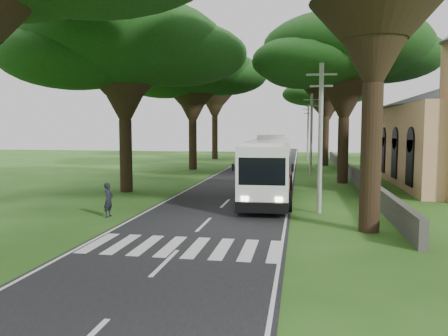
{
  "coord_description": "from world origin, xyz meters",
  "views": [
    {
      "loc": [
        4.44,
        -17.85,
        4.52
      ],
      "look_at": [
        -0.06,
        7.89,
        2.2
      ],
      "focal_mm": 35.0,
      "sensor_mm": 36.0,
      "label": 1
    }
  ],
  "objects_px": {
    "distant_car_a": "(257,160)",
    "distant_car_b": "(255,153)",
    "pole_mid": "(311,133)",
    "pole_near": "(320,136)",
    "coach_bus": "(269,168)",
    "pole_far": "(308,132)",
    "distant_car_c": "(278,152)",
    "pedestrian": "(108,200)"
  },
  "relations": [
    {
      "from": "distant_car_a",
      "to": "distant_car_b",
      "type": "distance_m",
      "value": 17.0
    },
    {
      "from": "distant_car_a",
      "to": "pole_mid",
      "type": "bearing_deg",
      "value": 111.68
    },
    {
      "from": "pole_near",
      "to": "distant_car_b",
      "type": "height_order",
      "value": "pole_near"
    },
    {
      "from": "pole_mid",
      "to": "coach_bus",
      "type": "bearing_deg",
      "value": -101.03
    },
    {
      "from": "pole_far",
      "to": "coach_bus",
      "type": "height_order",
      "value": "pole_far"
    },
    {
      "from": "pole_mid",
      "to": "coach_bus",
      "type": "height_order",
      "value": "pole_mid"
    },
    {
      "from": "pole_mid",
      "to": "pole_far",
      "type": "xyz_separation_m",
      "value": [
        0.0,
        20.0,
        0.0
      ]
    },
    {
      "from": "distant_car_c",
      "to": "pole_near",
      "type": "bearing_deg",
      "value": 95.24
    },
    {
      "from": "pole_mid",
      "to": "distant_car_c",
      "type": "bearing_deg",
      "value": 98.9
    },
    {
      "from": "distant_car_c",
      "to": "pedestrian",
      "type": "relative_size",
      "value": 2.95
    },
    {
      "from": "pole_mid",
      "to": "pole_far",
      "type": "relative_size",
      "value": 1.0
    },
    {
      "from": "distant_car_a",
      "to": "distant_car_c",
      "type": "distance_m",
      "value": 20.27
    },
    {
      "from": "pole_mid",
      "to": "distant_car_a",
      "type": "bearing_deg",
      "value": 122.69
    },
    {
      "from": "distant_car_b",
      "to": "distant_car_c",
      "type": "bearing_deg",
      "value": 45.34
    },
    {
      "from": "pole_mid",
      "to": "distant_car_a",
      "type": "height_order",
      "value": "pole_mid"
    },
    {
      "from": "pole_near",
      "to": "distant_car_a",
      "type": "xyz_separation_m",
      "value": [
        -6.3,
        29.82,
        -3.42
      ]
    },
    {
      "from": "distant_car_a",
      "to": "coach_bus",
      "type": "bearing_deg",
      "value": 86.27
    },
    {
      "from": "pole_near",
      "to": "distant_car_a",
      "type": "height_order",
      "value": "pole_near"
    },
    {
      "from": "distant_car_b",
      "to": "pole_mid",
      "type": "bearing_deg",
      "value": -70.1
    },
    {
      "from": "pole_near",
      "to": "distant_car_c",
      "type": "height_order",
      "value": "pole_near"
    },
    {
      "from": "pole_mid",
      "to": "pole_far",
      "type": "bearing_deg",
      "value": 90.0
    },
    {
      "from": "pole_mid",
      "to": "distant_car_b",
      "type": "relative_size",
      "value": 1.88
    },
    {
      "from": "distant_car_a",
      "to": "pedestrian",
      "type": "bearing_deg",
      "value": 71.19
    },
    {
      "from": "distant_car_c",
      "to": "pole_far",
      "type": "bearing_deg",
      "value": 114.99
    },
    {
      "from": "pole_near",
      "to": "pedestrian",
      "type": "bearing_deg",
      "value": -164.81
    },
    {
      "from": "distant_car_b",
      "to": "distant_car_a",
      "type": "bearing_deg",
      "value": -80.61
    },
    {
      "from": "distant_car_a",
      "to": "distant_car_c",
      "type": "height_order",
      "value": "distant_car_c"
    },
    {
      "from": "pole_far",
      "to": "distant_car_b",
      "type": "xyz_separation_m",
      "value": [
        -8.31,
        6.69,
        -3.45
      ]
    },
    {
      "from": "distant_car_c",
      "to": "distant_car_b",
      "type": "bearing_deg",
      "value": 42.61
    },
    {
      "from": "pole_far",
      "to": "distant_car_a",
      "type": "bearing_deg",
      "value": -121.74
    },
    {
      "from": "distant_car_c",
      "to": "coach_bus",
      "type": "bearing_deg",
      "value": 91.95
    },
    {
      "from": "pole_far",
      "to": "pedestrian",
      "type": "xyz_separation_m",
      "value": [
        -10.78,
        -42.93,
        -3.29
      ]
    },
    {
      "from": "distant_car_a",
      "to": "pole_near",
      "type": "bearing_deg",
      "value": 90.92
    },
    {
      "from": "pole_mid",
      "to": "distant_car_b",
      "type": "xyz_separation_m",
      "value": [
        -8.31,
        26.69,
        -3.45
      ]
    },
    {
      "from": "pole_near",
      "to": "distant_car_c",
      "type": "distance_m",
      "value": 50.36
    },
    {
      "from": "distant_car_b",
      "to": "pedestrian",
      "type": "distance_m",
      "value": 49.68
    },
    {
      "from": "distant_car_b",
      "to": "coach_bus",
      "type": "bearing_deg",
      "value": -80.3
    },
    {
      "from": "pole_near",
      "to": "distant_car_b",
      "type": "distance_m",
      "value": 47.55
    },
    {
      "from": "coach_bus",
      "to": "distant_car_a",
      "type": "height_order",
      "value": "coach_bus"
    },
    {
      "from": "coach_bus",
      "to": "distant_car_a",
      "type": "relative_size",
      "value": 3.01
    },
    {
      "from": "distant_car_c",
      "to": "distant_car_a",
      "type": "bearing_deg",
      "value": 85.35
    },
    {
      "from": "coach_bus",
      "to": "pedestrian",
      "type": "distance_m",
      "value": 10.7
    }
  ]
}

